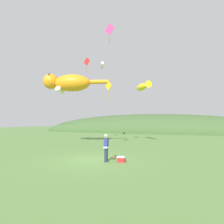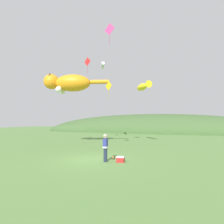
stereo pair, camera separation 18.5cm
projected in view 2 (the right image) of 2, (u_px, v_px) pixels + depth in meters
ground_plane at (92, 160)px, 11.89m from camera, size 120.00×120.00×0.00m
distant_hill_ridge at (144, 132)px, 42.10m from camera, size 55.72×15.29×8.65m
festival_attendant at (105, 147)px, 11.31m from camera, size 0.31×0.45×1.77m
kite_spool at (113, 158)px, 12.00m from camera, size 0.15×0.23×0.23m
picnic_cooler at (120, 159)px, 11.16m from camera, size 0.50×0.34×0.36m
kite_giant_cat at (68, 83)px, 18.69m from camera, size 6.85×2.97×2.14m
kite_fish_windsock at (143, 87)px, 19.52m from camera, size 2.23×2.80×0.88m
kite_tube_streamer at (103, 65)px, 23.72m from camera, size 1.23×2.08×0.44m
kite_diamond_pink at (110, 29)px, 15.79m from camera, size 1.09×0.34×2.03m
kite_diamond_red at (87, 62)px, 21.71m from camera, size 1.05×0.38×2.01m
kite_diamond_gold at (109, 86)px, 17.13m from camera, size 0.83×0.47×1.84m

